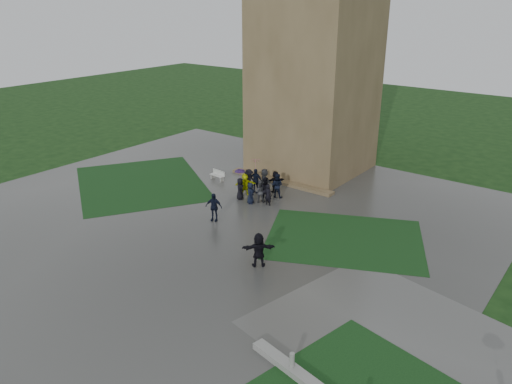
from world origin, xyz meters
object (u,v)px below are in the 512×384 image
Objects in this scene: tower at (315,58)px; pedestrian_near at (259,250)px; pedestrian_mid at (214,207)px; bench at (218,175)px.

tower is 18.67m from pedestrian_near.
tower is 15.07m from pedestrian_mid.
tower is at bearing 64.53° from bench.
bench is 7.64m from pedestrian_mid.
tower is 9.72× the size of pedestrian_mid.
tower reaches higher than bench.
pedestrian_near reaches higher than bench.
pedestrian_mid reaches higher than bench.
pedestrian_mid is (4.87, -5.86, 0.53)m from bench.
pedestrian_near is at bearing -49.03° from pedestrian_mid.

